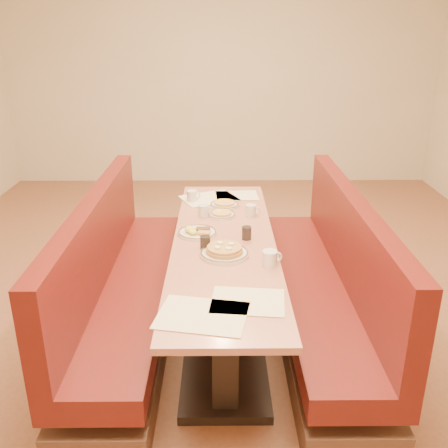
{
  "coord_description": "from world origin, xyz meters",
  "views": [
    {
      "loc": [
        -0.03,
        -3.16,
        2.12
      ],
      "look_at": [
        0.0,
        0.05,
        0.85
      ],
      "focal_mm": 40.0,
      "sensor_mm": 36.0,
      "label": 1
    }
  ],
  "objects_px": {
    "coffee_mug_a": "(270,258)",
    "booth_right": "(326,289)",
    "eggs_plate": "(197,232)",
    "pancake_plate": "(224,252)",
    "soda_tumbler_mid": "(247,233)",
    "coffee_mug_b": "(204,210)",
    "coffee_mug_d": "(192,196)",
    "diner_table": "(224,288)",
    "booth_left": "(122,290)",
    "soda_tumbler_near": "(205,243)",
    "coffee_mug_c": "(251,210)"
  },
  "relations": [
    {
      "from": "booth_right",
      "to": "diner_table",
      "type": "bearing_deg",
      "value": 180.0
    },
    {
      "from": "pancake_plate",
      "to": "soda_tumbler_mid",
      "type": "xyz_separation_m",
      "value": [
        0.16,
        0.26,
        0.02
      ]
    },
    {
      "from": "coffee_mug_c",
      "to": "coffee_mug_a",
      "type": "bearing_deg",
      "value": -72.58
    },
    {
      "from": "soda_tumbler_near",
      "to": "eggs_plate",
      "type": "bearing_deg",
      "value": 104.35
    },
    {
      "from": "coffee_mug_a",
      "to": "booth_right",
      "type": "bearing_deg",
      "value": 22.15
    },
    {
      "from": "booth_left",
      "to": "coffee_mug_a",
      "type": "bearing_deg",
      "value": -21.41
    },
    {
      "from": "soda_tumbler_near",
      "to": "soda_tumbler_mid",
      "type": "relative_size",
      "value": 1.02
    },
    {
      "from": "pancake_plate",
      "to": "coffee_mug_c",
      "type": "relative_size",
      "value": 2.8
    },
    {
      "from": "booth_right",
      "to": "coffee_mug_a",
      "type": "xyz_separation_m",
      "value": [
        -0.45,
        -0.4,
        0.44
      ]
    },
    {
      "from": "diner_table",
      "to": "eggs_plate",
      "type": "relative_size",
      "value": 8.94
    },
    {
      "from": "booth_left",
      "to": "coffee_mug_a",
      "type": "relative_size",
      "value": 19.42
    },
    {
      "from": "booth_left",
      "to": "coffee_mug_c",
      "type": "height_order",
      "value": "booth_left"
    },
    {
      "from": "eggs_plate",
      "to": "booth_right",
      "type": "bearing_deg",
      "value": -6.94
    },
    {
      "from": "soda_tumbler_mid",
      "to": "pancake_plate",
      "type": "bearing_deg",
      "value": -121.04
    },
    {
      "from": "booth_right",
      "to": "coffee_mug_b",
      "type": "xyz_separation_m",
      "value": [
        -0.88,
        0.49,
        0.43
      ]
    },
    {
      "from": "coffee_mug_d",
      "to": "soda_tumbler_mid",
      "type": "distance_m",
      "value": 0.93
    },
    {
      "from": "diner_table",
      "to": "booth_left",
      "type": "bearing_deg",
      "value": 180.0
    },
    {
      "from": "booth_left",
      "to": "coffee_mug_a",
      "type": "height_order",
      "value": "booth_left"
    },
    {
      "from": "coffee_mug_d",
      "to": "booth_left",
      "type": "bearing_deg",
      "value": -139.02
    },
    {
      "from": "diner_table",
      "to": "pancake_plate",
      "type": "xyz_separation_m",
      "value": [
        -0.0,
        -0.24,
        0.4
      ]
    },
    {
      "from": "coffee_mug_d",
      "to": "soda_tumbler_mid",
      "type": "height_order",
      "value": "soda_tumbler_mid"
    },
    {
      "from": "coffee_mug_a",
      "to": "coffee_mug_b",
      "type": "xyz_separation_m",
      "value": [
        -0.43,
        0.88,
        -0.01
      ]
    },
    {
      "from": "booth_right",
      "to": "soda_tumbler_mid",
      "type": "relative_size",
      "value": 27.15
    },
    {
      "from": "diner_table",
      "to": "soda_tumbler_near",
      "type": "distance_m",
      "value": 0.47
    },
    {
      "from": "diner_table",
      "to": "pancake_plate",
      "type": "bearing_deg",
      "value": -90.09
    },
    {
      "from": "coffee_mug_c",
      "to": "soda_tumbler_mid",
      "type": "relative_size",
      "value": 1.25
    },
    {
      "from": "coffee_mug_b",
      "to": "soda_tumbler_mid",
      "type": "bearing_deg",
      "value": -60.42
    },
    {
      "from": "soda_tumbler_near",
      "to": "soda_tumbler_mid",
      "type": "height_order",
      "value": "soda_tumbler_near"
    },
    {
      "from": "coffee_mug_a",
      "to": "coffee_mug_d",
      "type": "height_order",
      "value": "coffee_mug_a"
    },
    {
      "from": "eggs_plate",
      "to": "coffee_mug_a",
      "type": "relative_size",
      "value": 2.17
    },
    {
      "from": "booth_left",
      "to": "coffee_mug_a",
      "type": "xyz_separation_m",
      "value": [
        1.01,
        -0.4,
        0.44
      ]
    },
    {
      "from": "coffee_mug_a",
      "to": "booth_left",
      "type": "bearing_deg",
      "value": 139.4
    },
    {
      "from": "coffee_mug_a",
      "to": "soda_tumbler_mid",
      "type": "xyz_separation_m",
      "value": [
        -0.12,
        0.42,
        -0.01
      ]
    },
    {
      "from": "booth_left",
      "to": "pancake_plate",
      "type": "distance_m",
      "value": 0.87
    },
    {
      "from": "eggs_plate",
      "to": "booth_left",
      "type": "bearing_deg",
      "value": -168.19
    },
    {
      "from": "coffee_mug_b",
      "to": "booth_right",
      "type": "bearing_deg",
      "value": -32.68
    },
    {
      "from": "coffee_mug_a",
      "to": "soda_tumbler_mid",
      "type": "bearing_deg",
      "value": 87.45
    },
    {
      "from": "coffee_mug_b",
      "to": "coffee_mug_c",
      "type": "bearing_deg",
      "value": -3.28
    },
    {
      "from": "coffee_mug_b",
      "to": "soda_tumbler_near",
      "type": "xyz_separation_m",
      "value": [
        0.03,
        -0.64,
        0.0
      ]
    },
    {
      "from": "booth_left",
      "to": "coffee_mug_b",
      "type": "distance_m",
      "value": 0.87
    },
    {
      "from": "coffee_mug_a",
      "to": "soda_tumbler_near",
      "type": "relative_size",
      "value": 1.37
    },
    {
      "from": "booth_right",
      "to": "coffee_mug_c",
      "type": "distance_m",
      "value": 0.83
    },
    {
      "from": "booth_right",
      "to": "soda_tumbler_near",
      "type": "bearing_deg",
      "value": -170.04
    },
    {
      "from": "pancake_plate",
      "to": "coffee_mug_a",
      "type": "distance_m",
      "value": 0.32
    },
    {
      "from": "pancake_plate",
      "to": "soda_tumbler_mid",
      "type": "distance_m",
      "value": 0.3
    },
    {
      "from": "booth_left",
      "to": "booth_right",
      "type": "distance_m",
      "value": 1.46
    },
    {
      "from": "coffee_mug_c",
      "to": "soda_tumbler_near",
      "type": "height_order",
      "value": "soda_tumbler_near"
    },
    {
      "from": "eggs_plate",
      "to": "coffee_mug_d",
      "type": "bearing_deg",
      "value": 95.4
    },
    {
      "from": "diner_table",
      "to": "soda_tumbler_near",
      "type": "xyz_separation_m",
      "value": [
        -0.13,
        -0.15,
        0.42
      ]
    },
    {
      "from": "coffee_mug_a",
      "to": "coffee_mug_d",
      "type": "bearing_deg",
      "value": 94.38
    }
  ]
}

